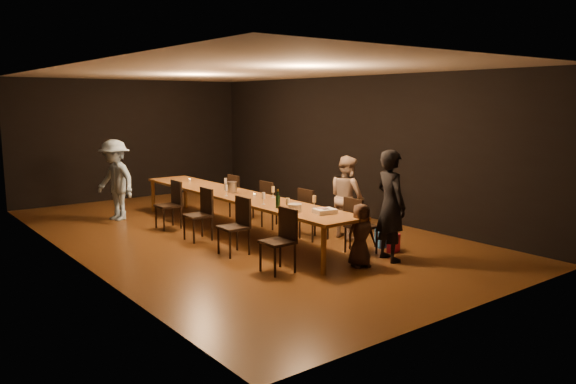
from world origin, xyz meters
TOP-DOWN VIEW (x-y plane):
  - ground at (0.00, 0.00)m, footprint 10.00×10.00m
  - room_shell at (0.00, 0.00)m, footprint 6.04×10.04m
  - table at (0.00, 0.00)m, footprint 0.90×6.00m
  - chair_right_0 at (0.85, -2.40)m, footprint 0.42×0.42m
  - chair_right_1 at (0.85, -1.20)m, footprint 0.42×0.42m
  - chair_right_2 at (0.85, 0.00)m, footprint 0.42×0.42m
  - chair_right_3 at (0.85, 1.20)m, footprint 0.42×0.42m
  - chair_left_0 at (-0.85, -2.40)m, footprint 0.42×0.42m
  - chair_left_1 at (-0.85, -1.20)m, footprint 0.42×0.42m
  - chair_left_2 at (-0.85, 0.00)m, footprint 0.42×0.42m
  - chair_left_3 at (-0.85, 1.20)m, footprint 0.42×0.42m
  - woman_birthday at (0.92, -2.96)m, footprint 0.54×0.71m
  - woman_tan at (1.41, -1.47)m, footprint 0.70×0.83m
  - man_blue at (-1.36, 2.60)m, footprint 0.88×1.21m
  - child at (0.31, -2.93)m, footprint 0.53×0.41m
  - gift_bag_red at (1.33, -2.68)m, footprint 0.27×0.20m
  - gift_bag_blue at (1.42, -2.36)m, footprint 0.28×0.21m
  - birthday_cake at (0.09, -2.36)m, footprint 0.36×0.31m
  - plate_stack at (-0.19, -1.96)m, footprint 0.27×0.27m
  - champagne_bottle at (-0.22, -1.56)m, footprint 0.10×0.10m
  - ice_bucket at (0.02, 0.23)m, footprint 0.21×0.21m
  - wineglass_0 at (-0.24, -1.85)m, footprint 0.06×0.06m
  - wineglass_1 at (0.24, -1.92)m, footprint 0.06×0.06m
  - wineglass_2 at (-0.22, -1.15)m, footprint 0.06×0.06m
  - wineglass_3 at (0.31, -0.70)m, footprint 0.06×0.06m
  - wineglass_4 at (-0.27, -0.03)m, footprint 0.06×0.06m
  - wineglass_5 at (0.20, 0.75)m, footprint 0.06×0.06m
  - tealight_near at (0.15, -2.37)m, footprint 0.05×0.05m
  - tealight_mid at (0.15, -0.33)m, footprint 0.05×0.05m
  - tealight_far at (0.15, 2.19)m, footprint 0.05×0.05m

SIDE VIEW (x-z plane):
  - ground at x=0.00m, z-range 0.00..0.00m
  - gift_bag_red at x=1.33m, z-range 0.00..0.29m
  - gift_bag_blue at x=1.42m, z-range 0.00..0.32m
  - chair_right_0 at x=0.85m, z-range 0.00..0.93m
  - chair_right_1 at x=0.85m, z-range 0.00..0.93m
  - chair_right_2 at x=0.85m, z-range 0.00..0.93m
  - chair_right_3 at x=0.85m, z-range 0.00..0.93m
  - chair_left_0 at x=-0.85m, z-range 0.00..0.93m
  - chair_left_1 at x=-0.85m, z-range 0.00..0.93m
  - chair_left_2 at x=-0.85m, z-range 0.00..0.93m
  - chair_left_3 at x=-0.85m, z-range 0.00..0.93m
  - child at x=0.31m, z-range 0.00..0.96m
  - table at x=0.00m, z-range 0.33..1.08m
  - woman_tan at x=1.41m, z-range 0.00..1.50m
  - tealight_near at x=0.15m, z-range 0.75..0.78m
  - tealight_mid at x=0.15m, z-range 0.75..0.78m
  - tealight_far at x=0.15m, z-range 0.75..0.78m
  - birthday_cake at x=0.09m, z-range 0.75..0.82m
  - plate_stack at x=-0.19m, z-range 0.75..0.87m
  - man_blue at x=-1.36m, z-range 0.00..1.68m
  - wineglass_0 at x=-0.24m, z-range 0.75..0.96m
  - wineglass_1 at x=0.24m, z-range 0.75..0.96m
  - wineglass_2 at x=-0.22m, z-range 0.75..0.96m
  - wineglass_3 at x=0.31m, z-range 0.75..0.96m
  - wineglass_4 at x=-0.27m, z-range 0.75..0.96m
  - wineglass_5 at x=0.20m, z-range 0.75..0.96m
  - ice_bucket at x=0.02m, z-range 0.75..0.96m
  - woman_birthday at x=0.92m, z-range 0.00..1.74m
  - champagne_bottle at x=-0.22m, z-range 0.75..1.06m
  - room_shell at x=0.00m, z-range 0.57..3.59m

